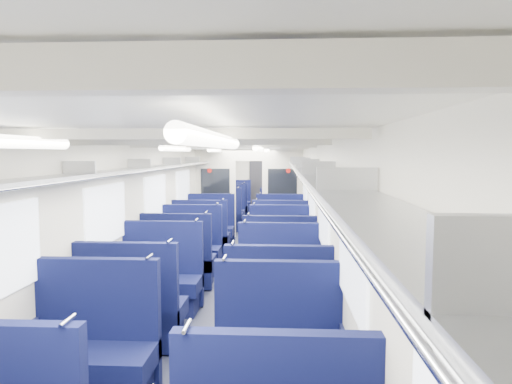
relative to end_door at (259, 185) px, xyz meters
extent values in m
cube|color=black|center=(0.00, -8.94, -1.00)|extent=(2.80, 18.00, 0.01)
cube|color=white|center=(0.00, -8.94, 1.35)|extent=(2.80, 18.00, 0.01)
cube|color=beige|center=(-1.40, -8.94, 0.18)|extent=(0.02, 18.00, 2.35)
cube|color=#0F1233|center=(-1.39, -8.94, -0.65)|extent=(0.03, 17.90, 0.70)
cube|color=beige|center=(1.40, -8.94, 0.18)|extent=(0.02, 18.00, 2.35)
cube|color=#0F1233|center=(1.39, -8.94, -0.65)|extent=(0.03, 17.90, 0.70)
cube|color=beige|center=(0.00, 0.06, 0.18)|extent=(2.80, 0.02, 2.35)
cube|color=#B2B5BA|center=(-1.22, -8.94, 0.97)|extent=(0.34, 17.40, 0.04)
cylinder|color=silver|center=(-1.04, -8.94, 0.95)|extent=(0.02, 17.40, 0.02)
cube|color=#B2B5BA|center=(-1.22, -12.94, 1.05)|extent=(0.34, 0.03, 0.14)
cube|color=#B2B5BA|center=(-1.22, -10.94, 1.05)|extent=(0.34, 0.03, 0.14)
cube|color=#B2B5BA|center=(-1.22, -8.94, 1.05)|extent=(0.34, 0.03, 0.14)
cube|color=#B2B5BA|center=(-1.22, -6.94, 1.05)|extent=(0.34, 0.03, 0.14)
cube|color=#B2B5BA|center=(-1.22, -4.94, 1.05)|extent=(0.34, 0.03, 0.14)
cube|color=#B2B5BA|center=(-1.22, -2.94, 1.05)|extent=(0.34, 0.03, 0.14)
cube|color=#B2B5BA|center=(-1.22, -0.94, 1.05)|extent=(0.34, 0.03, 0.14)
cube|color=#B2B5BA|center=(1.22, -8.94, 0.97)|extent=(0.34, 17.40, 0.04)
cylinder|color=silver|center=(1.04, -8.94, 0.95)|extent=(0.02, 17.40, 0.02)
cube|color=#B2B5BA|center=(1.22, -14.94, 1.05)|extent=(0.34, 0.03, 0.14)
cube|color=#B2B5BA|center=(1.22, -12.94, 1.05)|extent=(0.34, 0.03, 0.14)
cube|color=#B2B5BA|center=(1.22, -10.94, 1.05)|extent=(0.34, 0.03, 0.14)
cube|color=#B2B5BA|center=(1.22, -8.94, 1.05)|extent=(0.34, 0.03, 0.14)
cube|color=#B2B5BA|center=(1.22, -6.94, 1.05)|extent=(0.34, 0.03, 0.14)
cube|color=#B2B5BA|center=(1.22, -4.94, 1.05)|extent=(0.34, 0.03, 0.14)
cube|color=#B2B5BA|center=(1.22, -2.94, 1.05)|extent=(0.34, 0.03, 0.14)
cube|color=#B2B5BA|center=(1.22, -0.94, 1.05)|extent=(0.34, 0.03, 0.14)
cube|color=white|center=(-1.38, -11.84, 0.42)|extent=(0.02, 1.30, 0.75)
cube|color=white|center=(-1.38, -9.54, 0.42)|extent=(0.02, 1.30, 0.75)
cube|color=white|center=(-1.38, -7.24, 0.42)|extent=(0.02, 1.30, 0.75)
cube|color=white|center=(-1.38, -4.44, 0.42)|extent=(0.02, 1.30, 0.75)
cube|color=white|center=(-1.38, -2.14, 0.42)|extent=(0.02, 1.30, 0.75)
cube|color=white|center=(1.38, -14.14, 0.42)|extent=(0.02, 1.30, 0.75)
cube|color=white|center=(1.38, -11.84, 0.42)|extent=(0.02, 1.30, 0.75)
cube|color=white|center=(1.38, -9.54, 0.42)|extent=(0.02, 1.30, 0.75)
cube|color=white|center=(1.38, -7.24, 0.42)|extent=(0.02, 1.30, 0.75)
cube|color=white|center=(1.38, -4.44, 0.42)|extent=(0.02, 1.30, 0.75)
cube|color=white|center=(1.38, -2.14, 0.42)|extent=(0.02, 1.30, 0.75)
cube|color=beige|center=(0.00, -14.94, 1.31)|extent=(2.70, 0.06, 0.06)
cube|color=beige|center=(0.00, -12.94, 1.31)|extent=(2.70, 0.06, 0.06)
cube|color=beige|center=(0.00, -10.94, 1.31)|extent=(2.70, 0.06, 0.06)
cube|color=beige|center=(0.00, -8.94, 1.31)|extent=(2.70, 0.06, 0.06)
cube|color=beige|center=(0.00, -6.94, 1.31)|extent=(2.70, 0.06, 0.06)
cube|color=beige|center=(0.00, -4.94, 1.31)|extent=(2.70, 0.06, 0.06)
cube|color=beige|center=(0.00, -2.94, 1.31)|extent=(2.70, 0.06, 0.06)
cube|color=beige|center=(0.00, -0.94, 1.31)|extent=(2.70, 0.06, 0.06)
cylinder|color=white|center=(-0.55, -11.44, 1.26)|extent=(0.07, 1.60, 0.07)
cylinder|color=white|center=(-0.55, -7.94, 1.26)|extent=(0.07, 1.60, 0.07)
cylinder|color=white|center=(-0.55, -3.44, 1.26)|extent=(0.07, 1.60, 0.07)
cylinder|color=white|center=(0.55, -15.44, 1.26)|extent=(0.07, 1.60, 0.07)
cylinder|color=white|center=(0.55, -11.44, 1.26)|extent=(0.07, 1.60, 0.07)
cylinder|color=white|center=(0.55, -7.94, 1.26)|extent=(0.07, 1.60, 0.07)
cylinder|color=white|center=(0.55, -3.44, 1.26)|extent=(0.07, 1.60, 0.07)
cube|color=black|center=(0.00, 0.00, 0.00)|extent=(0.75, 0.06, 2.00)
cube|color=beige|center=(-0.88, -5.60, 0.18)|extent=(1.05, 0.08, 2.35)
cube|color=black|center=(-0.87, -5.65, 0.40)|extent=(0.76, 0.02, 0.80)
cylinder|color=red|center=(-1.02, -5.66, 0.75)|extent=(0.12, 0.01, 0.12)
cube|color=beige|center=(0.88, -5.60, 0.18)|extent=(1.05, 0.08, 2.35)
cube|color=black|center=(0.87, -5.65, 0.40)|extent=(0.76, 0.02, 0.80)
cylinder|color=red|center=(1.02, -5.66, 0.75)|extent=(0.12, 0.01, 0.12)
cube|color=beige|center=(0.00, -5.60, 1.17)|extent=(0.70, 0.08, 0.35)
cylinder|color=silver|center=(-0.34, -15.10, 0.26)|extent=(0.02, 0.17, 0.02)
cylinder|color=silver|center=(0.34, -15.15, 0.26)|extent=(0.02, 0.17, 0.02)
cube|color=#0C123E|center=(-0.83, -13.75, -0.61)|extent=(1.15, 0.60, 0.20)
cube|color=#0C123E|center=(-0.83, -13.50, -0.37)|extent=(1.15, 0.11, 1.22)
cylinder|color=silver|center=(-0.34, -13.50, 0.26)|extent=(0.02, 0.17, 0.02)
cube|color=#0C123E|center=(0.83, -13.75, -0.61)|extent=(1.15, 0.60, 0.20)
cube|color=#0C123E|center=(0.83, -13.51, -0.37)|extent=(1.15, 0.11, 1.22)
cylinder|color=silver|center=(0.34, -13.51, 0.26)|extent=(0.02, 0.17, 0.02)
cube|color=#0C123E|center=(-0.83, -12.50, -0.61)|extent=(1.15, 0.60, 0.20)
cube|color=#0C1033|center=(-0.83, -12.50, -0.85)|extent=(1.05, 0.48, 0.29)
cube|color=#0C123E|center=(-0.83, -12.75, -0.37)|extent=(1.15, 0.11, 1.22)
cylinder|color=silver|center=(-0.34, -12.75, 0.26)|extent=(0.02, 0.17, 0.02)
cube|color=#0C123E|center=(0.83, -12.57, -0.61)|extent=(1.15, 0.60, 0.20)
cube|color=#0C1033|center=(0.83, -12.57, -0.85)|extent=(1.05, 0.48, 0.29)
cube|color=#0C123E|center=(0.83, -12.82, -0.37)|extent=(1.15, 0.11, 1.22)
cylinder|color=silver|center=(0.34, -12.82, 0.26)|extent=(0.02, 0.17, 0.02)
cube|color=#0C123E|center=(-0.83, -11.43, -0.61)|extent=(1.15, 0.60, 0.20)
cube|color=#0C1033|center=(-0.83, -11.43, -0.85)|extent=(1.05, 0.48, 0.29)
cube|color=#0C123E|center=(-0.83, -11.18, -0.37)|extent=(1.15, 0.11, 1.22)
cylinder|color=silver|center=(-0.34, -11.18, 0.26)|extent=(0.02, 0.17, 0.02)
cube|color=#0C123E|center=(0.83, -11.49, -0.61)|extent=(1.15, 0.60, 0.20)
cube|color=#0C1033|center=(0.83, -11.49, -0.85)|extent=(1.05, 0.48, 0.29)
cube|color=#0C123E|center=(0.83, -11.25, -0.37)|extent=(1.15, 0.11, 1.22)
cylinder|color=silver|center=(0.34, -11.25, 0.26)|extent=(0.02, 0.17, 0.02)
cube|color=#0C123E|center=(-0.83, -10.13, -0.61)|extent=(1.15, 0.60, 0.20)
cube|color=#0C1033|center=(-0.83, -10.13, -0.85)|extent=(1.05, 0.48, 0.29)
cube|color=#0C123E|center=(-0.83, -10.37, -0.37)|extent=(1.15, 0.11, 1.22)
cylinder|color=silver|center=(-0.34, -10.37, 0.26)|extent=(0.02, 0.17, 0.02)
cube|color=#0C123E|center=(0.83, -10.29, -0.61)|extent=(1.15, 0.60, 0.20)
cube|color=#0C1033|center=(0.83, -10.29, -0.85)|extent=(1.05, 0.48, 0.29)
cube|color=#0C123E|center=(0.83, -10.54, -0.37)|extent=(1.15, 0.11, 1.22)
cylinder|color=silver|center=(0.34, -10.54, 0.26)|extent=(0.02, 0.17, 0.02)
cube|color=#0C123E|center=(-0.83, -9.33, -0.61)|extent=(1.15, 0.60, 0.20)
cube|color=#0C1033|center=(-0.83, -9.33, -0.85)|extent=(1.05, 0.48, 0.29)
cube|color=#0C123E|center=(-0.83, -9.09, -0.37)|extent=(1.15, 0.11, 1.22)
cylinder|color=silver|center=(-0.34, -9.09, 0.26)|extent=(0.02, 0.17, 0.02)
cube|color=#0C123E|center=(0.83, -9.29, -0.61)|extent=(1.15, 0.60, 0.20)
cube|color=#0C1033|center=(0.83, -9.29, -0.85)|extent=(1.05, 0.48, 0.29)
cube|color=#0C123E|center=(0.83, -9.05, -0.37)|extent=(1.15, 0.11, 1.22)
cylinder|color=silver|center=(0.34, -9.05, 0.26)|extent=(0.02, 0.17, 0.02)
cube|color=#0C123E|center=(-0.83, -8.00, -0.61)|extent=(1.15, 0.60, 0.20)
cube|color=#0C1033|center=(-0.83, -8.00, -0.85)|extent=(1.05, 0.48, 0.29)
cube|color=#0C123E|center=(-0.83, -8.24, -0.37)|extent=(1.15, 0.11, 1.22)
cylinder|color=silver|center=(-0.34, -8.24, 0.26)|extent=(0.02, 0.17, 0.02)
cube|color=#0C123E|center=(0.83, -7.95, -0.61)|extent=(1.15, 0.60, 0.20)
cube|color=#0C1033|center=(0.83, -7.95, -0.85)|extent=(1.05, 0.48, 0.29)
cube|color=#0C123E|center=(0.83, -8.19, -0.37)|extent=(1.15, 0.11, 1.22)
cylinder|color=silver|center=(0.34, -8.19, 0.26)|extent=(0.02, 0.17, 0.02)
cube|color=#0C123E|center=(-0.83, -7.02, -0.61)|extent=(1.15, 0.60, 0.20)
cube|color=#0C1033|center=(-0.83, -7.02, -0.85)|extent=(1.05, 0.48, 0.29)
cube|color=#0C123E|center=(-0.83, -6.77, -0.37)|extent=(1.15, 0.11, 1.22)
cylinder|color=silver|center=(-0.34, -6.77, 0.26)|extent=(0.02, 0.17, 0.02)
cube|color=#0C123E|center=(0.83, -6.99, -0.61)|extent=(1.15, 0.60, 0.20)
cube|color=#0C1033|center=(0.83, -6.99, -0.85)|extent=(1.05, 0.48, 0.29)
cube|color=#0C123E|center=(0.83, -6.75, -0.37)|extent=(1.15, 0.11, 1.22)
cylinder|color=silver|center=(0.34, -6.75, 0.26)|extent=(0.02, 0.17, 0.02)
cube|color=#0C123E|center=(-0.83, -4.66, -0.61)|extent=(1.15, 0.60, 0.20)
cube|color=#0C1033|center=(-0.83, -4.66, -0.85)|extent=(1.05, 0.48, 0.29)
cube|color=#0C123E|center=(-0.83, -4.90, -0.37)|extent=(1.15, 0.11, 1.22)
cylinder|color=silver|center=(-0.34, -4.90, 0.26)|extent=(0.02, 0.17, 0.02)
cube|color=#0C123E|center=(0.83, -4.67, -0.61)|extent=(1.15, 0.60, 0.20)
cube|color=#0C1033|center=(0.83, -4.67, -0.85)|extent=(1.05, 0.48, 0.29)
cube|color=#0C123E|center=(0.83, -4.91, -0.37)|extent=(1.15, 0.11, 1.22)
cylinder|color=silver|center=(0.34, -4.91, 0.26)|extent=(0.02, 0.17, 0.02)
cube|color=#0C123E|center=(-0.83, -3.85, -0.61)|extent=(1.15, 0.60, 0.20)
cube|color=#0C1033|center=(-0.83, -3.85, -0.85)|extent=(1.05, 0.48, 0.29)
cube|color=#0C123E|center=(-0.83, -3.60, -0.37)|extent=(1.15, 0.11, 1.22)
cylinder|color=silver|center=(-0.34, -3.60, 0.26)|extent=(0.02, 0.17, 0.02)
cube|color=#0C123E|center=(0.83, -3.85, -0.61)|extent=(1.15, 0.60, 0.20)
cube|color=#0C1033|center=(0.83, -3.85, -0.85)|extent=(1.05, 0.48, 0.29)
cube|color=#0C123E|center=(0.83, -3.61, -0.37)|extent=(1.15, 0.11, 1.22)
cylinder|color=silver|center=(0.34, -3.61, 0.26)|extent=(0.02, 0.17, 0.02)
cube|color=#0C123E|center=(-0.83, -2.55, -0.61)|extent=(1.15, 0.60, 0.20)
cube|color=#0C1033|center=(-0.83, -2.55, -0.85)|extent=(1.05, 0.48, 0.29)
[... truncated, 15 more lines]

